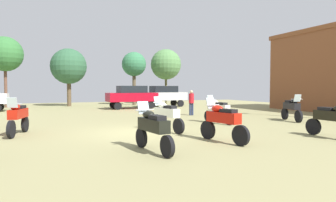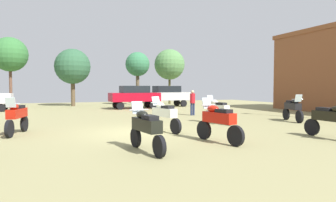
# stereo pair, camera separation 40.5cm
# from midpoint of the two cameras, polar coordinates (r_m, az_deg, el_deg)

# --- Properties ---
(ground_plane) EXTENTS (44.00, 52.00, 0.02)m
(ground_plane) POSITION_cam_midpoint_polar(r_m,az_deg,el_deg) (12.52, -5.34, -6.01)
(ground_plane) COLOR #8E8859
(motorcycle_2) EXTENTS (0.68, 2.22, 1.45)m
(motorcycle_2) POSITION_cam_midpoint_polar(r_m,az_deg,el_deg) (15.52, 10.30, -1.66)
(motorcycle_2) COLOR black
(motorcycle_2) RESTS_ON ground
(motorcycle_3) EXTENTS (0.62, 2.23, 1.48)m
(motorcycle_3) POSITION_cam_midpoint_polar(r_m,az_deg,el_deg) (12.40, 29.71, -3.00)
(motorcycle_3) COLOR black
(motorcycle_3) RESTS_ON ground
(motorcycle_4) EXTENTS (0.74, 2.19, 1.51)m
(motorcycle_4) POSITION_cam_midpoint_polar(r_m,az_deg,el_deg) (10.23, 10.78, -3.77)
(motorcycle_4) COLOR black
(motorcycle_4) RESTS_ON ground
(motorcycle_6) EXTENTS (0.77, 2.23, 1.47)m
(motorcycle_6) POSITION_cam_midpoint_polar(r_m,az_deg,el_deg) (12.51, 0.14, -2.62)
(motorcycle_6) COLOR black
(motorcycle_6) RESTS_ON ground
(motorcycle_7) EXTENTS (0.77, 2.23, 1.50)m
(motorcycle_7) POSITION_cam_midpoint_polar(r_m,az_deg,el_deg) (13.05, -26.32, -2.61)
(motorcycle_7) COLOR black
(motorcycle_7) RESTS_ON ground
(motorcycle_9) EXTENTS (0.82, 2.09, 1.49)m
(motorcycle_9) POSITION_cam_midpoint_polar(r_m,az_deg,el_deg) (17.67, 23.53, -1.27)
(motorcycle_9) COLOR black
(motorcycle_9) RESTS_ON ground
(motorcycle_10) EXTENTS (0.66, 2.21, 1.44)m
(motorcycle_10) POSITION_cam_midpoint_polar(r_m,az_deg,el_deg) (8.61, -2.91, -5.12)
(motorcycle_10) COLOR black
(motorcycle_10) RESTS_ON ground
(car_1) EXTENTS (4.37, 1.98, 2.00)m
(car_1) POSITION_cam_midpoint_polar(r_m,az_deg,el_deg) (26.05, -6.03, 1.11)
(car_1) COLOR black
(car_1) RESTS_ON ground
(car_4) EXTENTS (4.40, 2.06, 2.00)m
(car_4) POSITION_cam_midpoint_polar(r_m,az_deg,el_deg) (28.43, 0.14, 1.25)
(car_4) COLOR black
(car_4) RESTS_ON ground
(person_1) EXTENTS (0.35, 0.35, 1.68)m
(person_1) POSITION_cam_midpoint_polar(r_m,az_deg,el_deg) (19.77, 5.34, 0.06)
(person_1) COLOR #232C4B
(person_1) RESTS_ON ground
(tree_1) EXTENTS (3.21, 3.21, 6.56)m
(tree_1) POSITION_cam_midpoint_polar(r_m,az_deg,el_deg) (31.63, -27.84, 7.90)
(tree_1) COLOR brown
(tree_1) RESTS_ON ground
(tree_2) EXTENTS (2.54, 2.54, 5.58)m
(tree_2) POSITION_cam_midpoint_polar(r_m,az_deg,el_deg) (31.57, -5.53, 6.95)
(tree_2) COLOR brown
(tree_2) RESTS_ON ground
(tree_4) EXTENTS (3.39, 3.39, 6.11)m
(tree_4) POSITION_cam_midpoint_polar(r_m,az_deg,el_deg) (33.28, 0.65, 7.03)
(tree_4) COLOR brown
(tree_4) RESTS_ON ground
(tree_5) EXTENTS (3.47, 3.47, 5.67)m
(tree_5) POSITION_cam_midpoint_polar(r_m,az_deg,el_deg) (30.84, -17.55, 6.32)
(tree_5) COLOR brown
(tree_5) RESTS_ON ground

